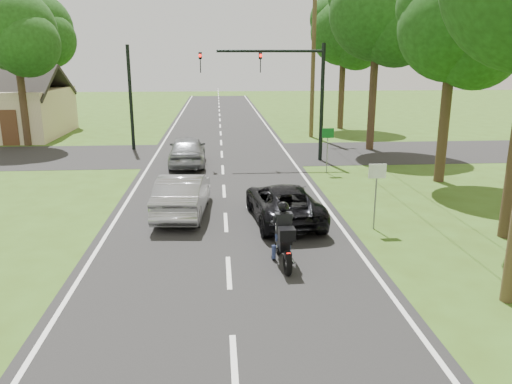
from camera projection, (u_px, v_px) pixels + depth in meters
ground at (229, 273)px, 12.70m from camera, size 140.00×140.00×0.00m
road at (223, 180)px, 22.33m from camera, size 8.00×100.00×0.01m
cross_road at (222, 154)px, 28.10m from camera, size 60.00×7.00×0.01m
motorcycle_rider at (284, 240)px, 13.02m from camera, size 0.57×2.01×1.73m
dark_suv at (283, 202)px, 16.60m from camera, size 2.43×4.63×1.24m
silver_sedan at (183, 194)px, 17.22m from camera, size 1.85×4.46×1.43m
silver_suv at (187, 150)px, 25.07m from camera, size 1.86×4.46×1.51m
traffic_signal at (287, 81)px, 25.34m from camera, size 6.38×0.44×6.00m
signal_pole_far at (131, 98)px, 28.85m from camera, size 0.20×0.20×6.00m
utility_pole_far at (313, 61)px, 33.01m from camera, size 1.60×0.28×10.00m
sign_white at (377, 180)px, 15.50m from camera, size 0.55×0.07×2.12m
sign_green at (328, 139)px, 23.22m from camera, size 0.55×0.07×2.12m
tree_row_c at (461, 34)px, 20.26m from camera, size 4.80×4.65×8.76m
tree_row_d at (384, 17)px, 27.56m from camera, size 5.76×5.58×10.45m
tree_row_e at (348, 36)px, 36.43m from camera, size 5.28×5.12×9.61m
tree_left_near at (18, 35)px, 29.16m from camera, size 5.12×4.96×9.22m
tree_left_far at (41, 33)px, 38.46m from camera, size 5.76×5.58×10.14m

